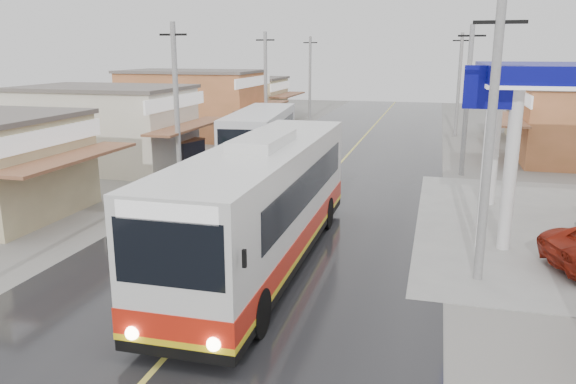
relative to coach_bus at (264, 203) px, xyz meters
name	(u,v)px	position (x,y,z in m)	size (l,w,h in m)	color
ground	(255,258)	(-0.44, 0.35, -2.00)	(120.00, 120.00, 0.00)	slate
road	(336,168)	(-0.44, 15.35, -1.99)	(12.00, 90.00, 0.02)	black
centre_line	(336,168)	(-0.44, 15.35, -1.97)	(0.15, 90.00, 0.01)	#D8CC4C
shopfronts_left	(158,150)	(-13.44, 18.35, -2.00)	(11.00, 44.00, 5.20)	tan
utility_poles_left	(229,159)	(-7.44, 16.35, -2.00)	(1.60, 50.00, 8.00)	gray
utility_poles_right	(461,175)	(6.56, 15.35, -2.00)	(1.60, 36.00, 8.00)	gray
coach_bus	(264,203)	(0.00, 0.00, 0.00)	(3.11, 13.30, 4.14)	silver
second_bus	(260,138)	(-4.70, 14.34, -0.22)	(3.78, 10.17, 3.30)	silver
cyclist	(185,190)	(-5.52, 5.87, -1.34)	(0.72, 1.88, 2.00)	black
tricycle_near	(186,151)	(-9.10, 13.78, -1.08)	(1.87, 2.38, 1.61)	#26262D
tyre_stack	(191,191)	(-5.99, 7.49, -1.79)	(0.82, 0.82, 0.42)	black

